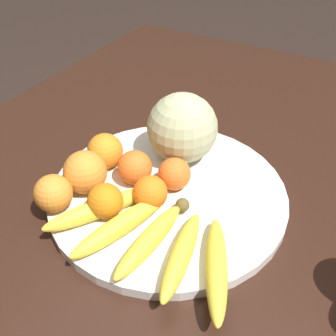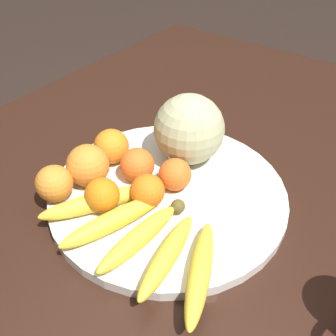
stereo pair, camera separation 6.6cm
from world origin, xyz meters
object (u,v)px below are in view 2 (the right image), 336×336
Objects in this scene: fruit_bowl at (168,193)px; orange_front_left at (102,195)px; orange_back_right at (111,146)px; orange_mid_center at (88,165)px; banana_bunch at (139,234)px; produce_tag at (140,193)px; orange_back_left at (175,174)px; orange_top_small at (147,191)px; orange_front_right at (137,165)px; orange_side_extra at (54,183)px; melon at (189,129)px; kitchen_table at (167,260)px.

orange_front_left is (-0.10, 0.06, 0.04)m from fruit_bowl.
orange_front_left is at bearing -143.65° from orange_back_right.
orange_front_left is 0.77× the size of orange_mid_center.
produce_tag is (0.08, 0.07, -0.02)m from banana_bunch.
orange_back_right is at bearing 82.20° from produce_tag.
orange_back_right is (-0.01, 0.14, 0.00)m from orange_back_left.
orange_front_right is at bearing 54.13° from orange_top_small.
produce_tag is at bearing 141.97° from orange_back_left.
banana_bunch is at bearing -126.31° from produce_tag.
orange_front_right is 0.15m from orange_side_extra.
orange_front_left is at bearing 170.21° from melon.
orange_side_extra reaches higher than banana_bunch.
fruit_bowl is 0.07m from orange_front_right.
melon is 1.75× the size of orange_mid_center.
orange_top_small is (-0.06, 0.01, 0.00)m from orange_back_left.
fruit_bowl is 4.06× the size of produce_tag.
orange_back_left is (0.02, -0.07, -0.00)m from orange_front_right.
orange_side_extra is at bearing -83.78° from banana_bunch.
banana_bunch is 5.63× the size of orange_top_small.
orange_top_small is at bearing -98.25° from produce_tag.
orange_side_extra is (-0.13, 0.01, -0.00)m from orange_back_right.
kitchen_table is 0.13m from orange_top_small.
orange_front_left is 0.13m from orange_back_left.
orange_front_right is at bearing 159.84° from melon.
orange_side_extra is 0.15m from produce_tag.
produce_tag is (0.03, -0.09, -0.04)m from orange_mid_center.
orange_mid_center is at bearing 117.68° from fruit_bowl.
orange_mid_center is at bearing 89.90° from kitchen_table.
orange_front_right is 1.07× the size of orange_back_left.
melon is at bearing 7.09° from orange_top_small.
banana_bunch is 0.15m from orange_front_right.
orange_front_left is 1.01× the size of orange_top_small.
fruit_bowl is 0.13m from melon.
banana_bunch is (-0.12, -0.03, 0.02)m from fruit_bowl.
melon is (0.16, 0.07, 0.16)m from kitchen_table.
orange_side_extra is at bearing 147.25° from orange_front_right.
orange_back_right is (0.11, 0.08, 0.00)m from orange_front_left.
melon is 0.10m from orange_back_left.
orange_front_right is 0.97× the size of orange_side_extra.
orange_mid_center reaches higher than orange_front_left.
melon is at bearing -161.49° from banana_bunch.
fruit_bowl reaches higher than kitchen_table.
orange_top_small is at bearing -59.00° from orange_side_extra.
melon is 0.23m from banana_bunch.
produce_tag is (0.03, 0.08, 0.09)m from kitchen_table.
orange_mid_center is 1.31× the size of orange_top_small.
melon is 0.21m from orange_front_left.
orange_top_small is 0.56× the size of produce_tag.
produce_tag is (0.06, -0.02, -0.03)m from orange_front_left.
orange_top_small is at bearing -44.91° from orange_front_left.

